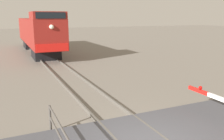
{
  "coord_description": "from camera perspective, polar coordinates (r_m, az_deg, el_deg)",
  "views": [
    {
      "loc": [
        -3.66,
        -5.28,
        3.85
      ],
      "look_at": [
        0.85,
        4.67,
        1.44
      ],
      "focal_mm": 39.01,
      "sensor_mm": 36.0,
      "label": 1
    }
  ],
  "objects": [
    {
      "name": "guard_railing",
      "position": [
        7.13,
        -11.94,
        -14.65
      ],
      "size": [
        0.08,
        3.27,
        0.95
      ],
      "color": "#4C4742",
      "rests_on": "ground_plane"
    },
    {
      "name": "locomotive",
      "position": [
        27.47,
        -16.86,
        8.44
      ],
      "size": [
        2.72,
        15.84,
        4.24
      ],
      "color": "black",
      "rests_on": "ground_plane"
    }
  ]
}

